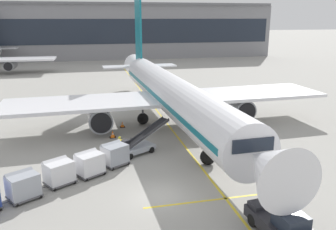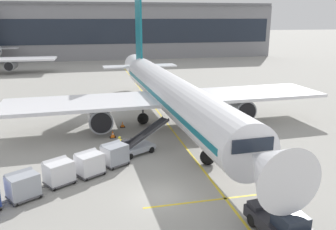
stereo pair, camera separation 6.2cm
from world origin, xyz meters
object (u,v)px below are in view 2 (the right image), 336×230
at_px(ground_crew_by_carts, 120,144).
at_px(safety_cone_engine_keepout, 113,134).
at_px(belt_loader, 138,144).
at_px(baggage_cart_third, 59,172).
at_px(baggage_cart_lead, 114,154).
at_px(pushback_tug, 281,224).
at_px(safety_cone_wingtip, 123,124).
at_px(ground_crew_by_loader, 116,155).
at_px(parked_airplane, 170,94).
at_px(baggage_cart_second, 89,163).
at_px(baggage_cart_fourth, 23,185).

height_order(ground_crew_by_carts, safety_cone_engine_keepout, ground_crew_by_carts).
height_order(belt_loader, baggage_cart_third, belt_loader).
bearing_deg(belt_loader, baggage_cart_lead, -135.77).
xyz_separation_m(pushback_tug, safety_cone_wingtip, (-6.58, 22.47, -0.52)).
bearing_deg(baggage_cart_third, pushback_tug, -37.18).
height_order(ground_crew_by_loader, safety_cone_wingtip, ground_crew_by_loader).
bearing_deg(parked_airplane, pushback_tug, -87.14).
bearing_deg(belt_loader, baggage_cart_second, -139.25).
height_order(parked_airplane, baggage_cart_lead, parked_airplane).
bearing_deg(baggage_cart_second, safety_cone_engine_keepout, 74.24).
relative_size(baggage_cart_second, ground_crew_by_carts, 1.57).
bearing_deg(belt_loader, safety_cone_engine_keepout, 112.10).
bearing_deg(baggage_cart_fourth, ground_crew_by_loader, 31.31).
relative_size(baggage_cart_third, ground_crew_by_carts, 1.57).
relative_size(pushback_tug, safety_cone_engine_keepout, 6.45).
bearing_deg(safety_cone_wingtip, ground_crew_by_carts, -97.30).
xyz_separation_m(belt_loader, baggage_cart_lead, (-2.31, -2.25, 0.17)).
distance_m(belt_loader, baggage_cart_second, 5.77).
distance_m(baggage_cart_lead, safety_cone_engine_keepout, 7.09).
relative_size(parked_airplane, safety_cone_engine_keepout, 65.51).
height_order(baggage_cart_third, safety_cone_wingtip, baggage_cart_third).
height_order(pushback_tug, safety_cone_wingtip, pushback_tug).
bearing_deg(ground_crew_by_carts, baggage_cart_fourth, -138.02).
distance_m(pushback_tug, ground_crew_by_loader, 14.39).
xyz_separation_m(belt_loader, baggage_cart_third, (-6.58, -4.83, 0.17)).
bearing_deg(baggage_cart_second, pushback_tug, -45.68).
height_order(pushback_tug, ground_crew_by_loader, pushback_tug).
relative_size(baggage_cart_lead, safety_cone_wingtip, 4.28).
bearing_deg(baggage_cart_fourth, safety_cone_wingtip, 60.78).
bearing_deg(ground_crew_by_loader, safety_cone_engine_keepout, 87.98).
height_order(baggage_cart_second, safety_cone_wingtip, baggage_cart_second).
bearing_deg(baggage_cart_lead, belt_loader, 44.23).
bearing_deg(ground_crew_by_carts, parked_airplane, 50.59).
bearing_deg(safety_cone_engine_keepout, baggage_cart_second, -105.76).
xyz_separation_m(baggage_cart_third, baggage_cart_fourth, (-2.22, -1.69, 0.00)).
xyz_separation_m(belt_loader, safety_cone_wingtip, (-0.61, 8.12, -0.52)).
bearing_deg(ground_crew_by_carts, safety_cone_wingtip, 82.70).
relative_size(baggage_cart_fourth, ground_crew_by_loader, 1.57).
bearing_deg(pushback_tug, belt_loader, 112.59).
bearing_deg(safety_cone_engine_keepout, baggage_cart_lead, -92.90).
bearing_deg(baggage_cart_third, ground_crew_by_loader, 27.91).
height_order(baggage_cart_lead, baggage_cart_second, same).
bearing_deg(pushback_tug, ground_crew_by_carts, 118.18).
xyz_separation_m(baggage_cart_lead, safety_cone_wingtip, (1.70, 10.37, -0.69)).
relative_size(baggage_cart_fourth, ground_crew_by_carts, 1.57).
xyz_separation_m(baggage_cart_third, safety_cone_wingtip, (5.97, 12.95, -0.69)).
distance_m(ground_crew_by_loader, safety_cone_engine_keepout, 7.35).
bearing_deg(pushback_tug, baggage_cart_lead, 124.37).
xyz_separation_m(baggage_cart_second, pushback_tug, (10.34, -10.59, -0.17)).
bearing_deg(safety_cone_engine_keepout, belt_loader, -67.90).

